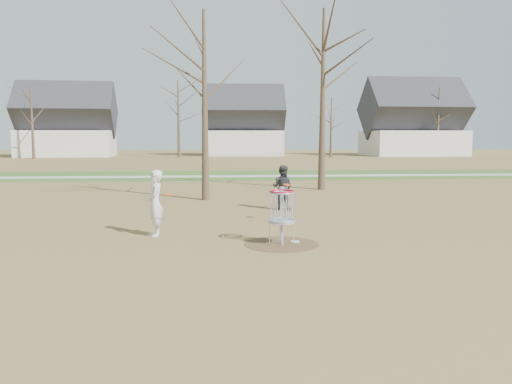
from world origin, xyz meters
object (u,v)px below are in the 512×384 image
(disc_golf_basket, at_px, (282,207))
(player_throwing, at_px, (282,187))
(disc_grounded, at_px, (295,242))
(player_standing, at_px, (155,203))

(disc_golf_basket, bearing_deg, player_throwing, 82.35)
(player_throwing, distance_m, disc_golf_basket, 5.69)
(disc_grounded, height_order, disc_golf_basket, disc_golf_basket)
(disc_golf_basket, bearing_deg, disc_grounded, 27.71)
(player_standing, relative_size, disc_golf_basket, 1.27)
(player_throwing, xyz_separation_m, disc_golf_basket, (-0.76, -5.64, 0.13))
(player_standing, xyz_separation_m, disc_grounded, (3.48, -1.05, -0.84))
(player_throwing, bearing_deg, disc_grounded, 114.14)
(player_standing, distance_m, player_throwing, 5.87)
(player_throwing, xyz_separation_m, disc_grounded, (-0.40, -5.45, -0.76))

